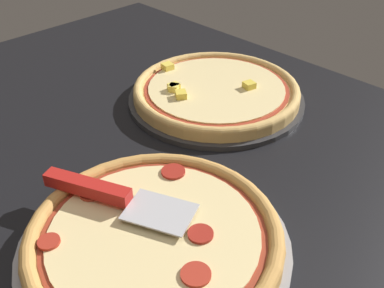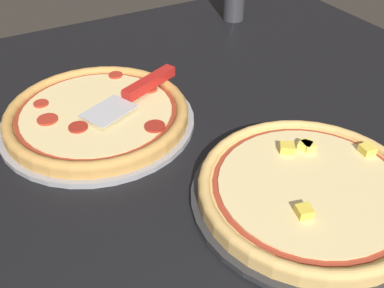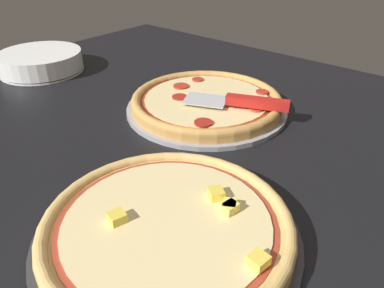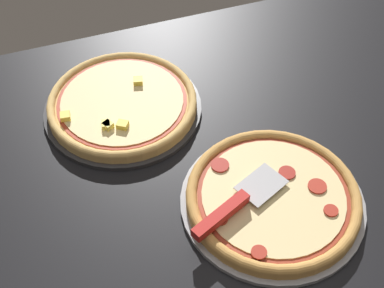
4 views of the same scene
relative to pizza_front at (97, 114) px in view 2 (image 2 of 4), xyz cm
name	(u,v)px [view 2 (image 2 of 4)]	position (x,y,z in cm)	size (l,w,h in cm)	color
ground_plane	(142,144)	(-5.44, 7.64, -4.12)	(152.73, 113.17, 3.60)	black
pizza_pan_front	(98,122)	(0.00, 0.00, -1.82)	(36.10, 36.10, 1.00)	#939399
pizza_front	(97,114)	(0.00, 0.00, 0.00)	(33.93, 33.93, 2.69)	#C68E47
pizza_pan_back	(308,198)	(-21.01, 34.90, -1.82)	(35.77, 35.77, 1.00)	#2D2D30
pizza_back	(310,188)	(-21.03, 34.87, 0.12)	(33.62, 33.62, 3.51)	#DBAD60
serving_spatula	(142,88)	(-9.78, -1.18, 2.20)	(22.11, 12.88, 2.00)	#B7B7BC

